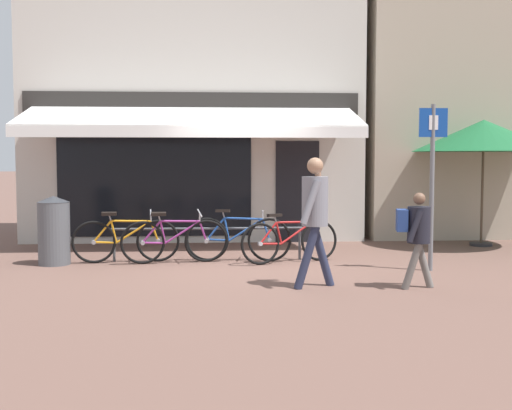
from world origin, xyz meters
TOP-DOWN VIEW (x-y plane):
  - ground_plane at (0.00, 0.00)m, footprint 160.00×160.00m
  - shop_front at (-0.95, 4.14)m, footprint 7.14×4.70m
  - neighbour_building at (5.39, 4.65)m, footprint 5.14×4.00m
  - bike_rack_rail at (-0.64, 0.31)m, footprint 3.25×0.04m
  - bicycle_orange at (-2.00, 0.16)m, footprint 1.78×0.52m
  - bicycle_purple at (-1.19, 0.04)m, footprint 1.78×0.52m
  - bicycle_blue at (-0.13, 0.21)m, footprint 1.79×0.52m
  - bicycle_red at (0.73, 0.01)m, footprint 1.71×0.77m
  - pedestrian_adult at (0.81, -2.06)m, footprint 0.59×0.60m
  - pedestrian_child at (2.15, -2.22)m, footprint 0.56×0.42m
  - litter_bin at (-3.15, 0.07)m, footprint 0.52×0.52m
  - parking_sign at (2.81, -0.91)m, footprint 0.44×0.07m
  - cafe_parasol at (4.79, 1.83)m, footprint 2.79×2.79m

SIDE VIEW (x-z plane):
  - ground_plane at x=0.00m, z-range 0.00..0.00m
  - bicycle_red at x=0.73m, z-range -0.05..0.79m
  - bicycle_orange at x=-2.00m, z-range -0.06..0.83m
  - bicycle_purple at x=-1.19m, z-range -0.06..0.83m
  - bicycle_blue at x=-0.13m, z-range -0.05..0.84m
  - bike_rack_rail at x=-0.64m, z-range 0.19..0.76m
  - litter_bin at x=-3.15m, z-range 0.00..1.13m
  - pedestrian_child at x=2.15m, z-range 0.15..1.45m
  - pedestrian_adult at x=0.81m, z-range 0.20..1.96m
  - parking_sign at x=2.81m, z-range 0.28..2.84m
  - cafe_parasol at x=4.79m, z-range 0.93..3.43m
  - shop_front at x=-0.95m, z-range -0.01..6.00m
  - neighbour_building at x=5.39m, z-range 0.00..7.14m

